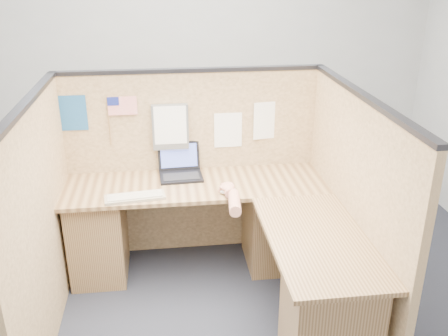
{
  "coord_description": "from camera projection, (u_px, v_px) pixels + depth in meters",
  "views": [
    {
      "loc": [
        -0.22,
        -2.72,
        2.28
      ],
      "look_at": [
        0.19,
        0.5,
        0.92
      ],
      "focal_mm": 40.0,
      "sensor_mm": 36.0,
      "label": 1
    }
  ],
  "objects": [
    {
      "name": "floor",
      "position": [
        205.0,
        322.0,
        3.39
      ],
      "size": [
        5.0,
        5.0,
        0.0
      ],
      "primitive_type": "plane",
      "color": "black",
      "rests_on": "ground"
    },
    {
      "name": "wall_back",
      "position": [
        182.0,
        56.0,
        4.91
      ],
      "size": [
        5.0,
        0.0,
        5.0
      ],
      "primitive_type": "plane",
      "rotation": [
        1.57,
        0.0,
        0.0
      ],
      "color": "#A0A2A5",
      "rests_on": "floor"
    },
    {
      "name": "cubicle_partitions",
      "position": [
        198.0,
        193.0,
        3.49
      ],
      "size": [
        2.06,
        1.83,
        1.53
      ],
      "color": "brown",
      "rests_on": "floor"
    },
    {
      "name": "l_desk",
      "position": [
        227.0,
        248.0,
        3.52
      ],
      "size": [
        1.95,
        1.75,
        0.73
      ],
      "color": "brown",
      "rests_on": "floor"
    },
    {
      "name": "laptop",
      "position": [
        180.0,
        168.0,
        3.86
      ],
      "size": [
        0.33,
        0.32,
        0.23
      ],
      "rotation": [
        0.0,
        0.0,
        0.05
      ],
      "color": "black",
      "rests_on": "l_desk"
    },
    {
      "name": "keyboard",
      "position": [
        135.0,
        197.0,
        3.49
      ],
      "size": [
        0.43,
        0.19,
        0.03
      ],
      "rotation": [
        0.0,
        0.0,
        0.12
      ],
      "color": "gray",
      "rests_on": "l_desk"
    },
    {
      "name": "mouse",
      "position": [
        228.0,
        190.0,
        3.56
      ],
      "size": [
        0.14,
        0.1,
        0.05
      ],
      "primitive_type": "ellipsoid",
      "rotation": [
        0.0,
        0.0,
        0.25
      ],
      "color": "silver",
      "rests_on": "l_desk"
    },
    {
      "name": "hand_forearm",
      "position": [
        232.0,
        198.0,
        3.41
      ],
      "size": [
        0.12,
        0.43,
        0.09
      ],
      "color": "tan",
      "rests_on": "l_desk"
    },
    {
      "name": "blue_poster",
      "position": [
        73.0,
        113.0,
        3.7
      ],
      "size": [
        0.2,
        0.01,
        0.27
      ],
      "primitive_type": "cube",
      "rotation": [
        0.0,
        0.0,
        -0.02
      ],
      "color": "#1D5188",
      "rests_on": "cubicle_partitions"
    },
    {
      "name": "american_flag",
      "position": [
        119.0,
        108.0,
        3.72
      ],
      "size": [
        0.22,
        0.01,
        0.38
      ],
      "color": "olive",
      "rests_on": "cubicle_partitions"
    },
    {
      "name": "file_holder",
      "position": [
        170.0,
        127.0,
        3.81
      ],
      "size": [
        0.28,
        0.05,
        0.35
      ],
      "color": "slate",
      "rests_on": "cubicle_partitions"
    },
    {
      "name": "paper_left",
      "position": [
        228.0,
        130.0,
        3.91
      ],
      "size": [
        0.22,
        0.01,
        0.28
      ],
      "primitive_type": "cube",
      "rotation": [
        0.0,
        0.0,
        0.01
      ],
      "color": "white",
      "rests_on": "cubicle_partitions"
    },
    {
      "name": "paper_right",
      "position": [
        268.0,
        120.0,
        3.92
      ],
      "size": [
        0.23,
        0.04,
        0.3
      ],
      "primitive_type": "cube",
      "rotation": [
        0.0,
        0.0,
        0.14
      ],
      "color": "white",
      "rests_on": "cubicle_partitions"
    }
  ]
}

